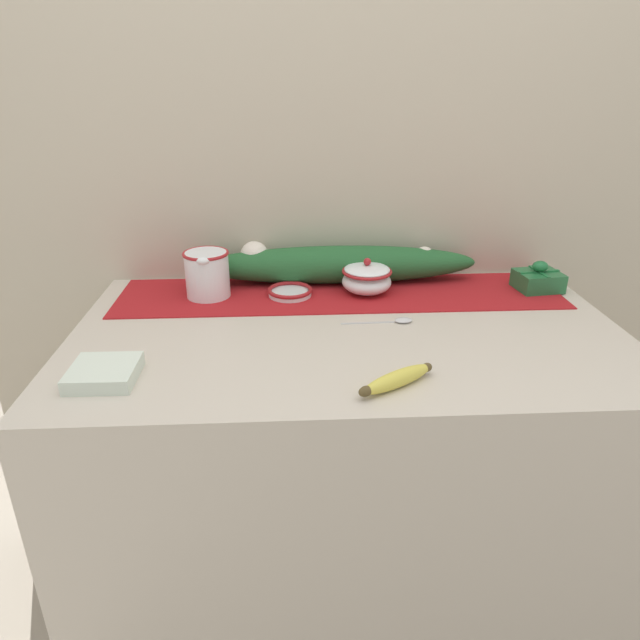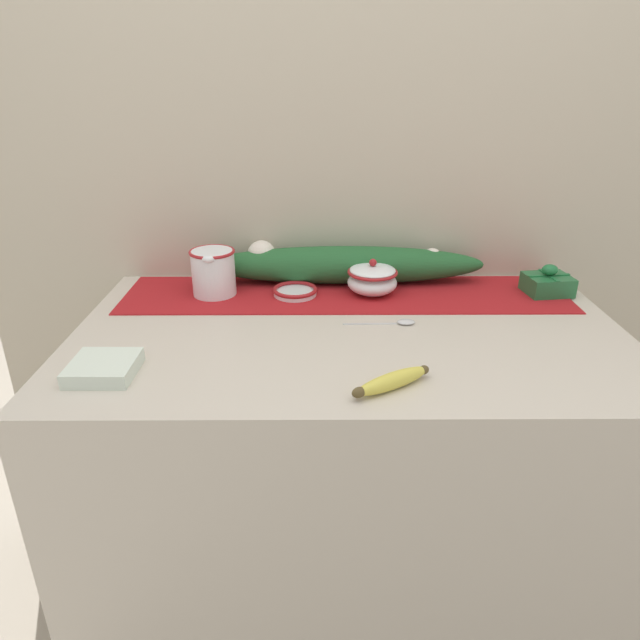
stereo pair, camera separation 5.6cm
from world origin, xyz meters
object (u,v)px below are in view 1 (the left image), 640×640
at_px(sugar_bowl, 367,278).
at_px(cream_pitcher, 207,273).
at_px(spoon, 399,321).
at_px(gift_box, 538,279).
at_px(banana, 397,379).
at_px(small_dish, 290,292).
at_px(napkin_stack, 104,373).

bearing_deg(sugar_bowl, cream_pitcher, 179.83).
relative_size(spoon, gift_box, 1.37).
height_order(cream_pitcher, banana, cream_pitcher).
distance_m(sugar_bowl, gift_box, 0.46).
height_order(small_dish, gift_box, gift_box).
bearing_deg(sugar_bowl, banana, -90.67).
xyz_separation_m(banana, gift_box, (0.47, 0.49, 0.01)).
bearing_deg(napkin_stack, gift_box, 22.71).
distance_m(cream_pitcher, spoon, 0.51).
height_order(sugar_bowl, small_dish, sugar_bowl).
relative_size(cream_pitcher, spoon, 0.82).
xyz_separation_m(cream_pitcher, gift_box, (0.88, 0.00, -0.04)).
bearing_deg(banana, spoon, 78.64).
bearing_deg(small_dish, banana, -67.58).
xyz_separation_m(cream_pitcher, banana, (0.41, -0.49, -0.05)).
relative_size(sugar_bowl, gift_box, 1.06).
xyz_separation_m(cream_pitcher, small_dish, (0.21, -0.01, -0.05)).
bearing_deg(gift_box, spoon, -154.92).
bearing_deg(spoon, small_dish, 143.13).
height_order(cream_pitcher, spoon, cream_pitcher).
distance_m(sugar_bowl, banana, 0.49).
xyz_separation_m(banana, spoon, (0.06, 0.29, -0.01)).
bearing_deg(napkin_stack, banana, -5.92).
relative_size(banana, napkin_stack, 1.30).
height_order(spoon, gift_box, gift_box).
xyz_separation_m(sugar_bowl, banana, (-0.01, -0.49, -0.03)).
bearing_deg(cream_pitcher, banana, -49.96).
bearing_deg(cream_pitcher, small_dish, -2.61).
bearing_deg(small_dish, gift_box, 0.84).
relative_size(small_dish, gift_box, 0.95).
relative_size(napkin_stack, gift_box, 1.00).
xyz_separation_m(small_dish, gift_box, (0.67, 0.01, 0.02)).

